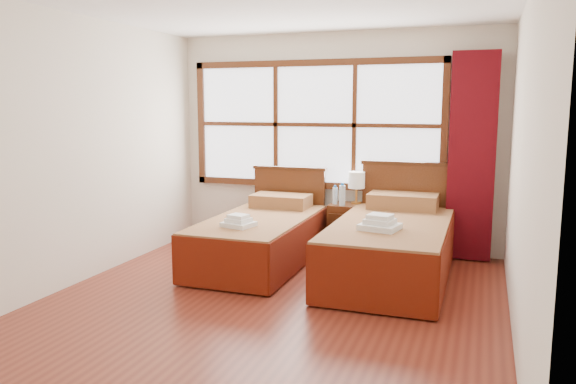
% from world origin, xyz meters
% --- Properties ---
extents(floor, '(4.50, 4.50, 0.00)m').
position_xyz_m(floor, '(0.00, 0.00, 0.00)').
color(floor, maroon).
rests_on(floor, ground).
extents(wall_back, '(4.00, 0.00, 4.00)m').
position_xyz_m(wall_back, '(0.00, 2.25, 1.30)').
color(wall_back, silver).
rests_on(wall_back, floor).
extents(wall_left, '(0.00, 4.50, 4.50)m').
position_xyz_m(wall_left, '(-2.00, 0.00, 1.30)').
color(wall_left, silver).
rests_on(wall_left, floor).
extents(wall_right, '(0.00, 4.50, 4.50)m').
position_xyz_m(wall_right, '(2.00, 0.00, 1.30)').
color(wall_right, silver).
rests_on(wall_right, floor).
extents(window, '(3.16, 0.06, 1.56)m').
position_xyz_m(window, '(-0.25, 2.21, 1.50)').
color(window, white).
rests_on(window, wall_back).
extents(curtain, '(0.50, 0.16, 2.30)m').
position_xyz_m(curtain, '(1.60, 2.11, 1.17)').
color(curtain, '#590810').
rests_on(curtain, wall_back).
extents(bed_left, '(1.01, 2.03, 0.98)m').
position_xyz_m(bed_left, '(-0.55, 1.20, 0.30)').
color(bed_left, '#3E1E0C').
rests_on(bed_left, floor).
extents(bed_right, '(1.12, 2.17, 1.09)m').
position_xyz_m(bed_right, '(0.89, 1.20, 0.33)').
color(bed_right, '#3E1E0C').
rests_on(bed_right, floor).
extents(nightstand, '(0.43, 0.43, 0.58)m').
position_xyz_m(nightstand, '(0.24, 1.99, 0.29)').
color(nightstand, '#4F2611').
rests_on(nightstand, floor).
extents(towels_left, '(0.34, 0.31, 0.12)m').
position_xyz_m(towels_left, '(-0.58, 0.66, 0.57)').
color(towels_left, white).
rests_on(towels_left, bed_left).
extents(towels_right, '(0.40, 0.36, 0.14)m').
position_xyz_m(towels_right, '(0.84, 0.74, 0.64)').
color(towels_right, white).
rests_on(towels_right, bed_right).
extents(lamp, '(0.20, 0.20, 0.38)m').
position_xyz_m(lamp, '(0.32, 2.07, 0.85)').
color(lamp, gold).
rests_on(lamp, nightstand).
extents(bottle_near, '(0.06, 0.06, 0.22)m').
position_xyz_m(bottle_near, '(0.09, 1.96, 0.68)').
color(bottle_near, silver).
rests_on(bottle_near, nightstand).
extents(bottle_far, '(0.07, 0.07, 0.27)m').
position_xyz_m(bottle_far, '(0.19, 1.88, 0.70)').
color(bottle_far, silver).
rests_on(bottle_far, nightstand).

